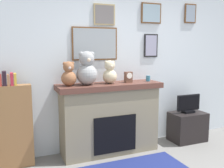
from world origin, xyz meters
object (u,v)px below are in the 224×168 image
television (188,104)px  teddy_bear_cream (87,70)px  bookshelf (13,124)px  mantel_clock (128,77)px  teddy_bear_grey (69,75)px  fireplace (110,118)px  candle_jar (148,78)px  teddy_bear_brown (110,73)px  tv_stand (187,127)px

television → teddy_bear_cream: bearing=178.2°
bookshelf → mantel_clock: bearing=-1.5°
bookshelf → mantel_clock: size_ratio=7.99×
teddy_bear_grey → teddy_bear_cream: size_ratio=0.71×
fireplace → candle_jar: 0.88m
fireplace → teddy_bear_cream: bearing=-177.1°
candle_jar → teddy_bear_brown: teddy_bear_brown is taller
bookshelf → television: 2.82m
mantel_clock → teddy_bear_grey: teddy_bear_grey is taller
teddy_bear_grey → bookshelf: bearing=176.7°
fireplace → teddy_bear_grey: 0.93m
tv_stand → teddy_bear_grey: teddy_bear_grey is taller
television → bookshelf: bearing=177.9°
fireplace → teddy_bear_grey: teddy_bear_grey is taller
bookshelf → mantel_clock: (1.69, -0.05, 0.56)m
bookshelf → tv_stand: bearing=-2.0°
teddy_bear_cream → teddy_bear_grey: bearing=180.0°
television → mantel_clock: (-1.13, 0.06, 0.52)m
bookshelf → television: bookshelf is taller
teddy_bear_cream → tv_stand: bearing=-1.8°
tv_stand → television: (0.00, -0.00, 0.39)m
bookshelf → teddy_bear_cream: 1.24m
teddy_bear_brown → candle_jar: bearing=0.0°
candle_jar → fireplace: bearing=178.5°
fireplace → television: 1.44m
bookshelf → tv_stand: (2.82, -0.10, -0.35)m
tv_stand → candle_jar: candle_jar is taller
mantel_clock → teddy_bear_brown: bearing=179.8°
teddy_bear_grey → teddy_bear_cream: teddy_bear_cream is taller
bookshelf → tv_stand: 2.84m
mantel_clock → television: bearing=-2.9°
candle_jar → mantel_clock: 0.35m
tv_stand → mantel_clock: size_ratio=3.62×
fireplace → television: fireplace is taller
fireplace → teddy_bear_brown: 0.69m
bookshelf → candle_jar: 2.11m
tv_stand → teddy_bear_brown: (-1.43, 0.06, 0.99)m
tv_stand → teddy_bear_grey: 2.28m
teddy_bear_grey → mantel_clock: bearing=-0.1°
tv_stand → candle_jar: bearing=175.8°
fireplace → tv_stand: fireplace is taller
teddy_bear_cream → candle_jar: bearing=0.0°
television → teddy_bear_cream: teddy_bear_cream is taller
candle_jar → teddy_bear_grey: size_ratio=0.26×
candle_jar → teddy_bear_brown: (-0.66, -0.00, 0.11)m
candle_jar → tv_stand: bearing=-4.2°
television → teddy_bear_grey: (-2.05, 0.06, 0.59)m
tv_stand → teddy_bear_cream: 2.08m
bookshelf → teddy_bear_cream: (1.03, -0.04, 0.70)m
tv_stand → fireplace: bearing=177.0°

